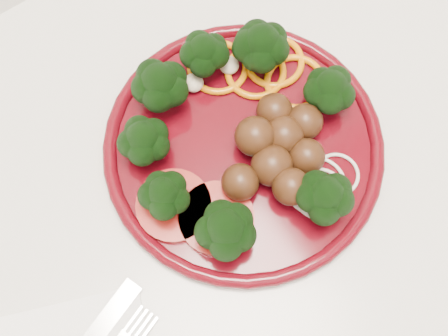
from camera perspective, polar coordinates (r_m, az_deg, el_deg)
counter at (r=0.98m, az=-4.12°, el=-12.42°), size 2.40×0.60×0.90m
plate at (r=0.54m, az=1.55°, el=3.39°), size 0.28×0.28×0.07m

